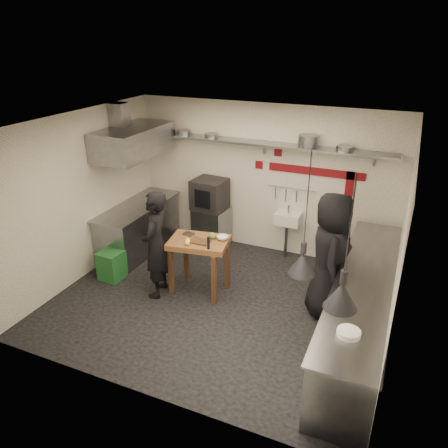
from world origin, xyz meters
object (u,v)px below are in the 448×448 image
at_px(prep_table, 199,265).
at_px(chef_right, 330,256).
at_px(chef_left, 156,245).
at_px(oven_stand, 212,227).
at_px(green_bin, 112,265).
at_px(combi_oven, 210,194).

relative_size(prep_table, chef_right, 0.48).
bearing_deg(chef_right, chef_left, 89.62).
distance_m(oven_stand, green_bin, 2.11).
relative_size(combi_oven, chef_right, 0.31).
bearing_deg(chef_right, prep_table, 83.49).
relative_size(oven_stand, green_bin, 1.60).
relative_size(combi_oven, chef_left, 0.34).
xyz_separation_m(prep_table, chef_right, (2.02, 0.22, 0.50)).
distance_m(oven_stand, chef_left, 1.98).
xyz_separation_m(combi_oven, green_bin, (-1.03, -1.81, -0.84)).
bearing_deg(chef_right, green_bin, 84.92).
bearing_deg(oven_stand, chef_right, -23.23).
bearing_deg(oven_stand, chef_left, -86.97).
distance_m(combi_oven, chef_right, 2.88).
xyz_separation_m(combi_oven, chef_right, (2.55, -1.33, -0.13)).
relative_size(combi_oven, green_bin, 1.20).
xyz_separation_m(oven_stand, chef_right, (2.53, -1.36, 0.56)).
relative_size(oven_stand, chef_left, 0.46).
height_order(oven_stand, chef_right, chef_right).
bearing_deg(chef_right, combi_oven, 49.80).
bearing_deg(green_bin, prep_table, 9.38).
distance_m(combi_oven, chef_left, 1.91).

